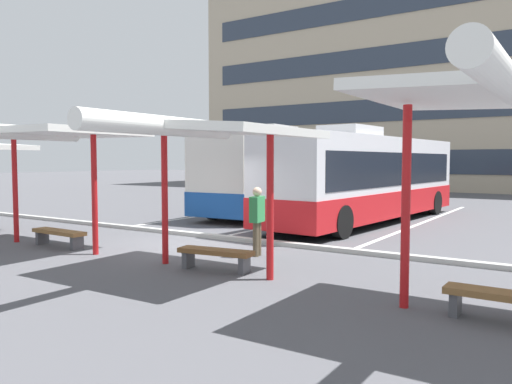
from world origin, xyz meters
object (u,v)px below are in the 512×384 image
(bench_1, at_px, (59,234))
(waiting_shelter_2, at_px, (205,131))
(waiting_passenger_2, at_px, (257,216))
(bench_3, at_px, (511,301))
(bench_2, at_px, (216,255))
(coach_bus_1, at_px, (368,180))
(waiting_shelter_1, at_px, (41,135))
(coach_bus_0, at_px, (286,173))

(bench_1, height_order, waiting_shelter_2, waiting_shelter_2)
(waiting_shelter_2, relative_size, waiting_passenger_2, 2.97)
(bench_3, distance_m, waiting_passenger_2, 6.20)
(bench_2, distance_m, bench_3, 5.62)
(waiting_shelter_2, bearing_deg, coach_bus_1, 91.90)
(coach_bus_1, distance_m, waiting_shelter_2, 10.07)
(bench_1, height_order, bench_2, same)
(bench_3, relative_size, waiting_passenger_2, 1.07)
(waiting_shelter_1, relative_size, bench_1, 2.79)
(coach_bus_0, relative_size, bench_1, 6.03)
(waiting_shelter_2, distance_m, waiting_passenger_2, 2.89)
(waiting_shelter_2, distance_m, bench_2, 2.58)
(coach_bus_0, height_order, waiting_passenger_2, coach_bus_0)
(coach_bus_0, height_order, bench_1, coach_bus_0)
(coach_bus_1, bearing_deg, waiting_shelter_1, -115.97)
(coach_bus_0, distance_m, waiting_passenger_2, 10.39)
(coach_bus_1, bearing_deg, waiting_shelter_2, -88.10)
(bench_1, bearing_deg, coach_bus_1, 62.98)
(coach_bus_1, distance_m, waiting_shelter_1, 11.34)
(waiting_shelter_1, distance_m, bench_1, 2.65)
(waiting_passenger_2, bearing_deg, bench_1, -160.29)
(bench_1, height_order, waiting_passenger_2, waiting_passenger_2)
(coach_bus_0, distance_m, coach_bus_1, 4.62)
(coach_bus_1, relative_size, waiting_shelter_1, 2.28)
(waiting_shelter_1, height_order, waiting_passenger_2, waiting_shelter_1)
(coach_bus_1, bearing_deg, coach_bus_0, 161.51)
(bench_1, relative_size, bench_3, 1.04)
(waiting_shelter_1, xyz_separation_m, bench_1, (-0.00, 0.45, -2.61))
(bench_3, height_order, waiting_passenger_2, waiting_passenger_2)
(waiting_shelter_1, bearing_deg, bench_3, 0.17)
(coach_bus_0, relative_size, waiting_passenger_2, 6.72)
(bench_2, height_order, waiting_passenger_2, waiting_passenger_2)
(bench_2, xyz_separation_m, bench_3, (5.60, -0.45, 0.00))
(coach_bus_1, height_order, waiting_shelter_1, coach_bus_1)
(waiting_shelter_2, relative_size, bench_2, 2.92)
(waiting_shelter_2, bearing_deg, waiting_passenger_2, 93.79)
(bench_1, xyz_separation_m, waiting_passenger_2, (5.12, 1.83, 0.62))
(coach_bus_0, bearing_deg, waiting_passenger_2, -63.84)
(coach_bus_0, xyz_separation_m, waiting_shelter_2, (4.71, -11.45, 1.16))
(bench_2, distance_m, waiting_passenger_2, 1.92)
(coach_bus_0, distance_m, bench_1, 11.23)
(coach_bus_1, bearing_deg, waiting_passenger_2, -88.62)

